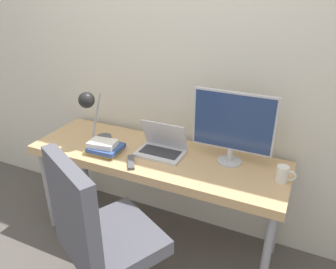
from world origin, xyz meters
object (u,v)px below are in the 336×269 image
object	(u,v)px
monitor	(233,125)
mug	(283,174)
book_stack	(104,147)
laptop	(162,147)
desk_lamp	(89,106)
office_chair	(98,232)

from	to	relation	value
monitor	mug	size ratio (longest dim) A/B	4.47
book_stack	mug	xyz separation A→B (m)	(1.16, 0.14, 0.01)
laptop	desk_lamp	world-z (taller)	desk_lamp
office_chair	book_stack	xyz separation A→B (m)	(-0.32, 0.55, 0.18)
office_chair	book_stack	distance (m)	0.66
office_chair	mug	world-z (taller)	office_chair
book_stack	desk_lamp	bearing A→B (deg)	157.24
monitor	desk_lamp	distance (m)	0.97
laptop	desk_lamp	xyz separation A→B (m)	(-0.50, -0.10, 0.25)
laptop	desk_lamp	size ratio (longest dim) A/B	0.79
laptop	office_chair	distance (m)	0.73
desk_lamp	mug	bearing A→B (deg)	3.58
laptop	monitor	world-z (taller)	monitor
monitor	desk_lamp	size ratio (longest dim) A/B	1.27
desk_lamp	mug	size ratio (longest dim) A/B	3.50
office_chair	mug	size ratio (longest dim) A/B	9.26
mug	laptop	bearing A→B (deg)	178.56
monitor	book_stack	xyz separation A→B (m)	(-0.81, -0.23, -0.23)
desk_lamp	laptop	bearing A→B (deg)	11.48
office_chair	mug	bearing A→B (deg)	39.29
monitor	mug	bearing A→B (deg)	-15.89
laptop	desk_lamp	distance (m)	0.57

